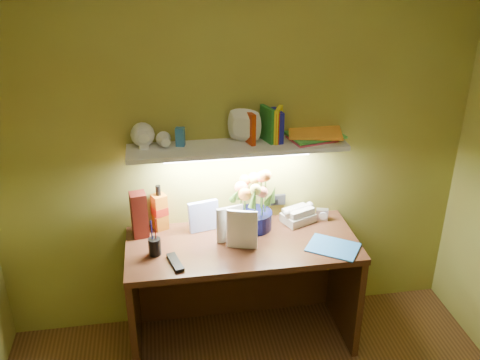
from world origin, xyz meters
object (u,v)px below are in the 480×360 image
object	(u,v)px
telephone	(298,214)
desk_clock	(322,214)
desk	(242,293)
whisky_bottle	(159,207)
flower_bouquet	(254,200)

from	to	relation	value
telephone	desk_clock	world-z (taller)	telephone
desk	telephone	size ratio (longest dim) A/B	7.27
desk	telephone	distance (m)	0.62
telephone	whisky_bottle	size ratio (longest dim) A/B	0.64
flower_bouquet	telephone	bearing A→B (deg)	5.55
desk	whisky_bottle	xyz separation A→B (m)	(-0.48, 0.25, 0.53)
flower_bouquet	whisky_bottle	xyz separation A→B (m)	(-0.58, 0.08, -0.05)
desk_clock	whisky_bottle	bearing A→B (deg)	-166.38
flower_bouquet	telephone	distance (m)	0.33
telephone	whisky_bottle	bearing A→B (deg)	153.37
flower_bouquet	whisky_bottle	size ratio (longest dim) A/B	1.32
desk	desk_clock	xyz separation A→B (m)	(0.56, 0.19, 0.41)
flower_bouquet	desk	bearing A→B (deg)	-121.35
telephone	desk_clock	distance (m)	0.16
whisky_bottle	flower_bouquet	bearing A→B (deg)	-8.24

